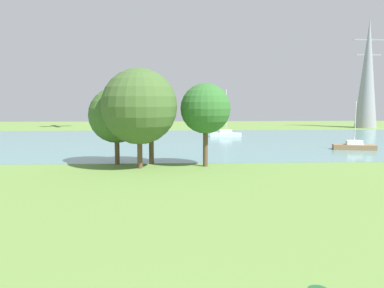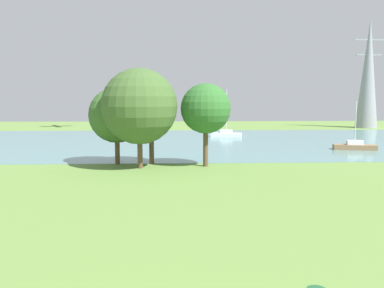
# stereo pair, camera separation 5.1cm
# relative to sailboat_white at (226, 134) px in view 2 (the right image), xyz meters

# --- Properties ---
(ground_plane) EXTENTS (160.00, 160.00, 0.00)m
(ground_plane) POSITION_rel_sailboat_white_xyz_m (-8.14, -34.56, -0.47)
(ground_plane) COLOR olive
(water_surface) EXTENTS (140.00, 40.00, 0.02)m
(water_surface) POSITION_rel_sailboat_white_xyz_m (-8.14, -6.56, -0.46)
(water_surface) COLOR slate
(water_surface) RESTS_ON ground
(sailboat_white) EXTENTS (5.02, 2.56, 7.43)m
(sailboat_white) POSITION_rel_sailboat_white_xyz_m (0.00, 0.00, 0.00)
(sailboat_white) COLOR white
(sailboat_white) RESTS_ON water_surface
(sailboat_brown) EXTENTS (5.01, 2.48, 5.68)m
(sailboat_brown) POSITION_rel_sailboat_white_xyz_m (12.98, -17.18, -0.02)
(sailboat_brown) COLOR brown
(sailboat_brown) RESTS_ON water_surface
(tree_west_near) EXTENTS (5.04, 5.04, 7.01)m
(tree_west_near) POSITION_rel_sailboat_white_xyz_m (-13.41, -26.62, 4.01)
(tree_west_near) COLOR brown
(tree_west_near) RESTS_ON ground
(tree_east_near) EXTENTS (6.48, 6.48, 8.57)m
(tree_east_near) POSITION_rel_sailboat_white_xyz_m (-11.14, -28.98, 4.85)
(tree_east_near) COLOR brown
(tree_east_near) RESTS_ON ground
(tree_east_far) EXTENTS (4.42, 4.42, 6.88)m
(tree_east_far) POSITION_rel_sailboat_white_xyz_m (-10.28, -26.54, 4.18)
(tree_east_far) COLOR brown
(tree_east_far) RESTS_ON ground
(tree_mid_shore) EXTENTS (4.41, 4.41, 7.33)m
(tree_mid_shore) POSITION_rel_sailboat_white_xyz_m (-5.42, -28.23, 4.63)
(tree_mid_shore) COLOR brown
(tree_mid_shore) RESTS_ON ground
(electricity_pylon) EXTENTS (6.40, 4.40, 22.37)m
(electricity_pylon) POSITION_rel_sailboat_white_xyz_m (31.56, 19.22, 10.73)
(electricity_pylon) COLOR gray
(electricity_pylon) RESTS_ON ground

